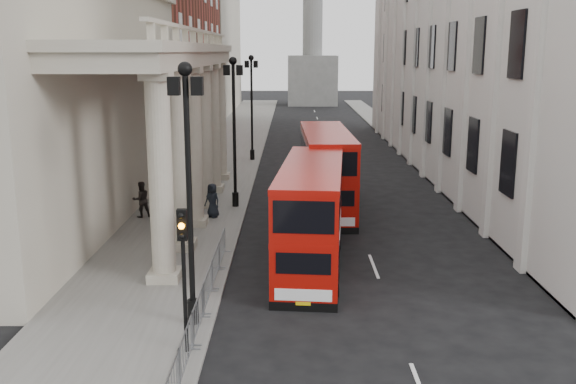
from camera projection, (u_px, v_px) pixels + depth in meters
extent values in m
cube|color=slate|center=(214.00, 174.00, 46.19)|extent=(6.00, 140.00, 0.12)
cube|color=slate|center=(443.00, 174.00, 46.11)|extent=(3.00, 140.00, 0.12)
cube|color=slate|center=(255.00, 174.00, 46.17)|extent=(0.20, 140.00, 0.14)
cube|color=#A89F8D|center=(40.00, 105.00, 33.23)|extent=(9.00, 28.00, 12.00)
cube|color=maroon|center=(155.00, 27.00, 61.45)|extent=(9.00, 32.00, 22.00)
cube|color=#A89F8D|center=(201.00, 42.00, 92.91)|extent=(9.00, 30.00, 20.00)
cube|color=#60605E|center=(312.00, 80.00, 105.84)|extent=(8.00, 8.00, 8.00)
cylinder|color=black|center=(193.00, 311.00, 20.69)|extent=(0.36, 0.36, 0.80)
cylinder|color=black|center=(189.00, 203.00, 19.92)|extent=(0.18, 0.18, 8.00)
sphere|color=black|center=(185.00, 69.00, 19.03)|extent=(0.44, 0.44, 0.44)
cube|color=black|center=(197.00, 86.00, 19.14)|extent=(0.35, 0.35, 0.55)
cube|color=black|center=(174.00, 86.00, 19.14)|extent=(0.35, 0.35, 0.55)
cylinder|color=black|center=(235.00, 199.00, 36.31)|extent=(0.36, 0.36, 0.80)
cylinder|color=black|center=(234.00, 136.00, 35.54)|extent=(0.18, 0.18, 8.00)
sphere|color=black|center=(233.00, 61.00, 34.66)|extent=(0.44, 0.44, 0.44)
cube|color=black|center=(240.00, 70.00, 34.76)|extent=(0.35, 0.35, 0.55)
cube|color=black|center=(227.00, 70.00, 34.77)|extent=(0.35, 0.35, 0.55)
cylinder|color=black|center=(252.00, 155.00, 51.94)|extent=(0.36, 0.36, 0.80)
cylinder|color=black|center=(252.00, 110.00, 51.16)|extent=(0.18, 0.18, 8.00)
sphere|color=black|center=(251.00, 58.00, 50.28)|extent=(0.44, 0.44, 0.44)
cube|color=black|center=(256.00, 64.00, 50.39)|extent=(0.35, 0.35, 0.55)
cube|color=black|center=(247.00, 64.00, 50.39)|extent=(0.35, 0.35, 0.55)
cylinder|color=black|center=(185.00, 297.00, 18.46)|extent=(0.12, 0.12, 3.40)
cube|color=black|center=(182.00, 225.00, 17.99)|extent=(0.28, 0.22, 0.90)
sphere|color=black|center=(181.00, 216.00, 17.80)|extent=(0.18, 0.18, 0.18)
sphere|color=orange|center=(181.00, 226.00, 17.87)|extent=(0.18, 0.18, 0.18)
sphere|color=black|center=(182.00, 236.00, 17.93)|extent=(0.18, 0.18, 0.18)
cube|color=gray|center=(186.00, 349.00, 17.78)|extent=(0.50, 2.30, 1.10)
cube|color=gray|center=(198.00, 315.00, 20.07)|extent=(0.50, 2.30, 1.10)
cube|color=gray|center=(208.00, 287.00, 22.37)|extent=(0.50, 2.30, 1.10)
cube|color=gray|center=(216.00, 265.00, 24.66)|extent=(0.50, 2.30, 1.10)
cube|color=gray|center=(222.00, 247.00, 26.96)|extent=(0.50, 2.30, 1.10)
cube|color=#A30D07|center=(311.00, 236.00, 26.48)|extent=(3.18, 10.00, 1.87)
cube|color=#A30D07|center=(312.00, 190.00, 26.06)|extent=(3.18, 10.00, 1.64)
cube|color=#A30D07|center=(312.00, 167.00, 25.86)|extent=(3.22, 10.04, 0.23)
cube|color=black|center=(311.00, 261.00, 26.71)|extent=(3.20, 10.00, 0.33)
cube|color=black|center=(311.00, 231.00, 26.43)|extent=(3.08, 8.14, 0.94)
cube|color=black|center=(312.00, 188.00, 26.04)|extent=(3.19, 9.45, 1.03)
cube|color=white|center=(303.00, 295.00, 21.85)|extent=(1.96, 0.23, 0.42)
cube|color=yellow|center=(303.00, 304.00, 21.90)|extent=(0.52, 0.08, 0.12)
cylinder|color=black|center=(277.00, 282.00, 23.42)|extent=(0.38, 0.96, 0.94)
cylinder|color=black|center=(335.00, 284.00, 23.23)|extent=(0.38, 0.96, 0.94)
cylinder|color=black|center=(291.00, 238.00, 28.98)|extent=(0.38, 0.96, 0.94)
cylinder|color=black|center=(338.00, 239.00, 28.79)|extent=(0.38, 0.96, 0.94)
cube|color=#AA0E07|center=(326.00, 186.00, 35.92)|extent=(2.70, 10.28, 1.95)
cube|color=#AA0E07|center=(326.00, 151.00, 35.49)|extent=(2.70, 10.28, 1.70)
cube|color=#AA0E07|center=(327.00, 133.00, 35.28)|extent=(2.74, 10.32, 0.24)
cube|color=black|center=(326.00, 206.00, 36.17)|extent=(2.72, 10.28, 0.34)
cube|color=black|center=(326.00, 182.00, 35.87)|extent=(2.71, 8.33, 0.97)
cube|color=black|center=(326.00, 149.00, 35.47)|extent=(2.74, 9.70, 1.07)
cube|color=white|center=(334.00, 222.00, 31.09)|extent=(2.04, 0.11, 0.44)
cube|color=yellow|center=(334.00, 228.00, 31.15)|extent=(0.54, 0.05, 0.13)
cylinder|color=black|center=(310.00, 217.00, 32.61)|extent=(0.34, 0.98, 0.97)
cylinder|color=black|center=(353.00, 217.00, 32.66)|extent=(0.34, 0.98, 0.97)
cylinder|color=black|center=(304.00, 192.00, 38.41)|extent=(0.34, 0.98, 0.97)
cylinder|color=black|center=(341.00, 192.00, 38.45)|extent=(0.34, 0.98, 0.97)
imported|color=black|center=(161.00, 244.00, 26.54)|extent=(0.69, 0.57, 1.61)
imported|color=black|center=(141.00, 199.00, 33.82)|extent=(1.17, 1.11, 1.92)
imported|color=black|center=(212.00, 200.00, 33.81)|extent=(1.06, 0.95, 1.82)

